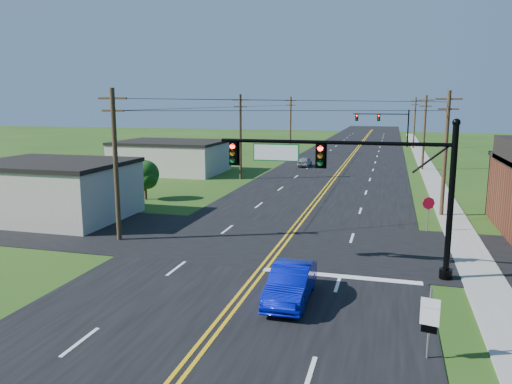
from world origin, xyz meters
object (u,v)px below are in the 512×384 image
(blue_car, at_px, (291,284))
(signal_mast_main, at_px, (352,176))
(stop_sign, at_px, (428,207))
(route_sign, at_px, (430,319))
(signal_mast_far, at_px, (384,122))

(blue_car, bearing_deg, signal_mast_main, 64.92)
(stop_sign, bearing_deg, blue_car, -132.95)
(signal_mast_main, distance_m, stop_sign, 10.30)
(signal_mast_main, relative_size, blue_car, 2.49)
(route_sign, relative_size, stop_sign, 1.06)
(signal_mast_main, bearing_deg, signal_mast_far, 89.92)
(signal_mast_far, distance_m, blue_car, 76.60)
(blue_car, height_order, route_sign, route_sign)
(route_sign, bearing_deg, stop_sign, 98.96)
(route_sign, height_order, stop_sign, route_sign)
(signal_mast_far, height_order, stop_sign, signal_mast_far)
(stop_sign, bearing_deg, signal_mast_far, 75.65)
(signal_mast_main, distance_m, blue_car, 6.34)
(signal_mast_far, distance_m, stop_sign, 63.31)
(signal_mast_main, relative_size, signal_mast_far, 1.03)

